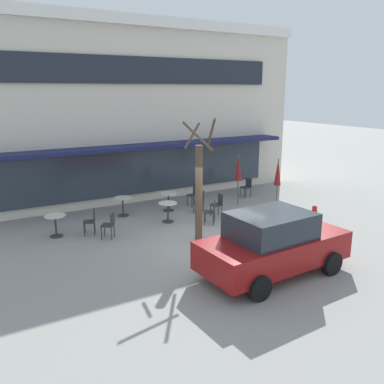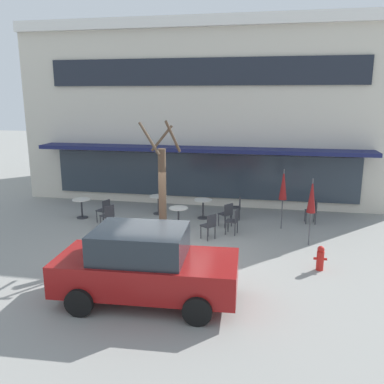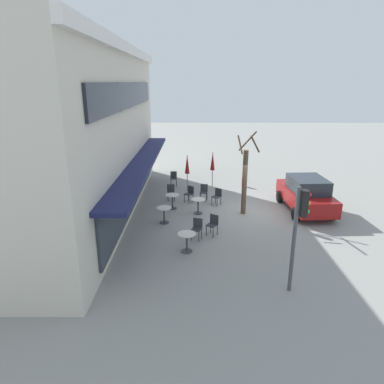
# 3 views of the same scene
# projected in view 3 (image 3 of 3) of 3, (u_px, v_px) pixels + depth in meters

# --- Properties ---
(ground_plane) EXTENTS (80.00, 80.00, 0.00)m
(ground_plane) POSITION_uv_depth(u_px,v_px,m) (252.00, 211.00, 17.33)
(ground_plane) COLOR gray
(building_facade) EXTENTS (16.47, 9.10, 7.89)m
(building_facade) POSITION_uv_depth(u_px,v_px,m) (46.00, 133.00, 16.17)
(building_facade) COLOR beige
(building_facade) RESTS_ON ground
(cafe_table_near_wall) EXTENTS (0.70, 0.70, 0.76)m
(cafe_table_near_wall) POSITION_uv_depth(u_px,v_px,m) (164.00, 212.00, 15.77)
(cafe_table_near_wall) COLOR #333338
(cafe_table_near_wall) RESTS_ON ground
(cafe_table_streetside) EXTENTS (0.70, 0.70, 0.76)m
(cafe_table_streetside) POSITION_uv_depth(u_px,v_px,m) (172.00, 199.00, 17.57)
(cafe_table_streetside) COLOR #333338
(cafe_table_streetside) RESTS_ON ground
(cafe_table_by_tree) EXTENTS (0.70, 0.70, 0.76)m
(cafe_table_by_tree) POSITION_uv_depth(u_px,v_px,m) (187.00, 239.00, 13.07)
(cafe_table_by_tree) COLOR #333338
(cafe_table_by_tree) RESTS_ON ground
(cafe_table_mid_patio) EXTENTS (0.70, 0.70, 0.76)m
(cafe_table_mid_patio) POSITION_uv_depth(u_px,v_px,m) (198.00, 204.00, 16.90)
(cafe_table_mid_patio) COLOR #333338
(cafe_table_mid_patio) RESTS_ON ground
(patio_umbrella_green_folded) EXTENTS (0.28, 0.28, 2.20)m
(patio_umbrella_green_folded) POSITION_uv_depth(u_px,v_px,m) (187.00, 165.00, 20.09)
(patio_umbrella_green_folded) COLOR #4C4C51
(patio_umbrella_green_folded) RESTS_ON ground
(patio_umbrella_cream_folded) EXTENTS (0.28, 0.28, 2.20)m
(patio_umbrella_cream_folded) POSITION_uv_depth(u_px,v_px,m) (213.00, 161.00, 20.89)
(patio_umbrella_cream_folded) COLOR #4C4C51
(patio_umbrella_cream_folded) RESTS_ON ground
(cafe_chair_0) EXTENTS (0.56, 0.56, 0.89)m
(cafe_chair_0) POSITION_uv_depth(u_px,v_px,m) (217.00, 195.00, 18.13)
(cafe_chair_0) COLOR #333338
(cafe_chair_0) RESTS_ON ground
(cafe_chair_1) EXTENTS (0.42, 0.42, 0.89)m
(cafe_chair_1) POSITION_uv_depth(u_px,v_px,m) (174.00, 177.00, 21.54)
(cafe_chair_1) COLOR #333338
(cafe_chair_1) RESTS_ON ground
(cafe_chair_2) EXTENTS (0.51, 0.51, 0.89)m
(cafe_chair_2) POSITION_uv_depth(u_px,v_px,m) (197.00, 227.00, 14.13)
(cafe_chair_2) COLOR #333338
(cafe_chair_2) RESTS_ON ground
(cafe_chair_3) EXTENTS (0.56, 0.56, 0.89)m
(cafe_chair_3) POSITION_uv_depth(u_px,v_px,m) (190.00, 193.00, 18.54)
(cafe_chair_3) COLOR #333338
(cafe_chair_3) RESTS_ON ground
(cafe_chair_4) EXTENTS (0.46, 0.46, 0.89)m
(cafe_chair_4) POSITION_uv_depth(u_px,v_px,m) (204.00, 191.00, 18.85)
(cafe_chair_4) COLOR #333338
(cafe_chair_4) RESTS_ON ground
(cafe_chair_5) EXTENTS (0.56, 0.56, 0.89)m
(cafe_chair_5) POSITION_uv_depth(u_px,v_px,m) (213.00, 223.00, 14.53)
(cafe_chair_5) COLOR #333338
(cafe_chair_5) RESTS_ON ground
(cafe_chair_6) EXTENTS (0.44, 0.44, 0.89)m
(cafe_chair_6) POSITION_uv_depth(u_px,v_px,m) (171.00, 191.00, 18.83)
(cafe_chair_6) COLOR #333338
(cafe_chair_6) RESTS_ON ground
(parked_sedan) EXTENTS (4.28, 2.18, 1.76)m
(parked_sedan) POSITION_uv_depth(u_px,v_px,m) (306.00, 194.00, 17.18)
(parked_sedan) COLOR maroon
(parked_sedan) RESTS_ON ground
(street_tree) EXTENTS (1.21, 1.10, 4.06)m
(street_tree) POSITION_uv_depth(u_px,v_px,m) (245.00, 179.00, 16.52)
(street_tree) COLOR brown
(street_tree) RESTS_ON ground
(traffic_light_pole) EXTENTS (0.26, 0.44, 3.40)m
(traffic_light_pole) POSITION_uv_depth(u_px,v_px,m) (299.00, 223.00, 10.07)
(traffic_light_pole) COLOR #47474C
(traffic_light_pole) RESTS_ON ground
(fire_hydrant) EXTENTS (0.36, 0.20, 0.71)m
(fire_hydrant) POSITION_uv_depth(u_px,v_px,m) (243.00, 181.00, 21.39)
(fire_hydrant) COLOR red
(fire_hydrant) RESTS_ON ground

